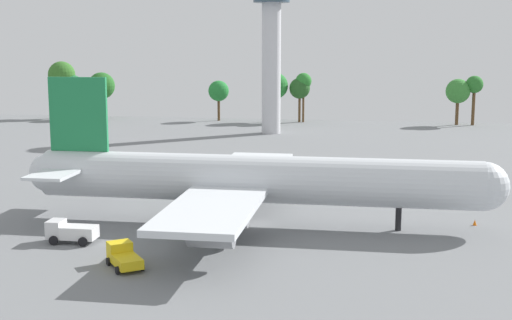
% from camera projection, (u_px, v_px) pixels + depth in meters
% --- Properties ---
extents(ground_plane, '(229.62, 229.62, 0.00)m').
position_uv_depth(ground_plane, '(256.00, 224.00, 85.06)').
color(ground_plane, slate).
extents(cargo_airplane, '(57.41, 45.44, 17.40)m').
position_uv_depth(cargo_airplane, '(254.00, 180.00, 84.20)').
color(cargo_airplane, silver).
rests_on(cargo_airplane, ground_plane).
extents(maintenance_van, '(4.78, 5.31, 2.20)m').
position_uv_depth(maintenance_van, '(124.00, 256.00, 68.96)').
color(maintenance_van, yellow).
rests_on(maintenance_van, ground_plane).
extents(cargo_loader, '(5.28, 3.64, 2.09)m').
position_uv_depth(cargo_loader, '(183.00, 166.00, 118.13)').
color(cargo_loader, '#333338').
rests_on(cargo_loader, ground_plane).
extents(fuel_truck, '(2.89, 4.40, 2.51)m').
position_uv_depth(fuel_truck, '(86.00, 179.00, 106.92)').
color(fuel_truck, '#333338').
rests_on(fuel_truck, ground_plane).
extents(pushback_tractor, '(5.35, 2.75, 2.44)m').
position_uv_depth(pushback_tractor, '(71.00, 231.00, 77.22)').
color(pushback_tractor, silver).
rests_on(pushback_tractor, ground_plane).
extents(safety_cone_nose, '(0.47, 0.47, 0.68)m').
position_uv_depth(safety_cone_nose, '(475.00, 222.00, 84.61)').
color(safety_cone_nose, orange).
rests_on(safety_cone_nose, ground_plane).
extents(control_tower, '(8.45, 8.45, 35.17)m').
position_uv_depth(control_tower, '(271.00, 41.00, 165.42)').
color(control_tower, silver).
rests_on(control_tower, ground_plane).
extents(tree_line_backdrop, '(118.86, 7.59, 15.98)m').
position_uv_depth(tree_line_backdrop, '(205.00, 85.00, 194.38)').
color(tree_line_backdrop, '#51381E').
rests_on(tree_line_backdrop, ground_plane).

